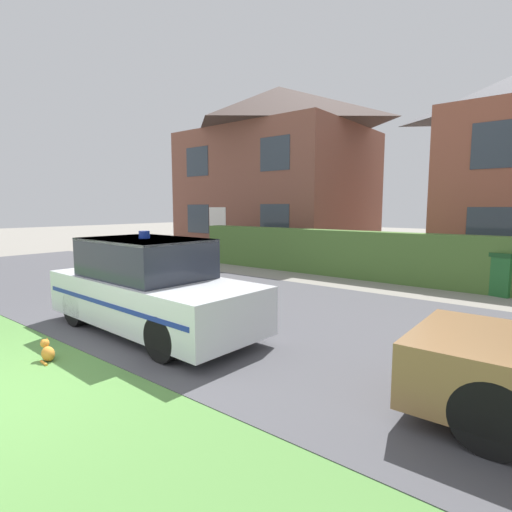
{
  "coord_description": "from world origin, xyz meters",
  "views": [
    {
      "loc": [
        4.97,
        -1.39,
        2.08
      ],
      "look_at": [
        -0.36,
        5.24,
        1.05
      ],
      "focal_mm": 28.0,
      "sensor_mm": 36.0,
      "label": 1
    }
  ],
  "objects_px": {
    "wheelie_bin": "(501,273)",
    "cat": "(47,352)",
    "police_car": "(150,287)",
    "house_left": "(278,169)"
  },
  "relations": [
    {
      "from": "police_car",
      "to": "wheelie_bin",
      "type": "relative_size",
      "value": 4.05
    },
    {
      "from": "police_car",
      "to": "house_left",
      "type": "relative_size",
      "value": 0.5
    },
    {
      "from": "police_car",
      "to": "house_left",
      "type": "bearing_deg",
      "value": 118.68
    },
    {
      "from": "house_left",
      "to": "wheelie_bin",
      "type": "distance_m",
      "value": 11.83
    },
    {
      "from": "police_car",
      "to": "wheelie_bin",
      "type": "xyz_separation_m",
      "value": [
        4.2,
        6.97,
        -0.23
      ]
    },
    {
      "from": "house_left",
      "to": "police_car",
      "type": "bearing_deg",
      "value": -63.6
    },
    {
      "from": "wheelie_bin",
      "to": "cat",
      "type": "bearing_deg",
      "value": -99.62
    },
    {
      "from": "police_car",
      "to": "cat",
      "type": "height_order",
      "value": "police_car"
    },
    {
      "from": "wheelie_bin",
      "to": "house_left",
      "type": "bearing_deg",
      "value": 169.84
    },
    {
      "from": "cat",
      "to": "wheelie_bin",
      "type": "distance_m",
      "value": 9.66
    }
  ]
}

